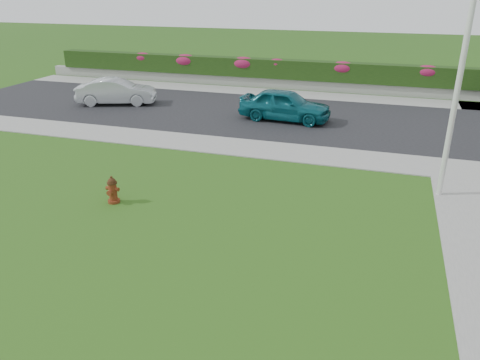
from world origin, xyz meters
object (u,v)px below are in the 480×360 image
(sedan_teal, at_px, (285,105))
(fire_hydrant, at_px, (113,190))
(sedan_silver, at_px, (116,91))
(utility_pole, at_px, (458,84))

(sedan_teal, bearing_deg, fire_hydrant, 169.17)
(sedan_silver, height_order, utility_pole, utility_pole)
(fire_hydrant, bearing_deg, sedan_silver, 121.57)
(fire_hydrant, relative_size, utility_pole, 0.12)
(utility_pole, bearing_deg, sedan_teal, 132.57)
(sedan_silver, relative_size, utility_pole, 0.60)
(sedan_teal, bearing_deg, utility_pole, -132.87)
(utility_pole, bearing_deg, fire_hydrant, -159.54)
(utility_pole, bearing_deg, sedan_silver, 154.75)
(fire_hydrant, height_order, sedan_teal, sedan_teal)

